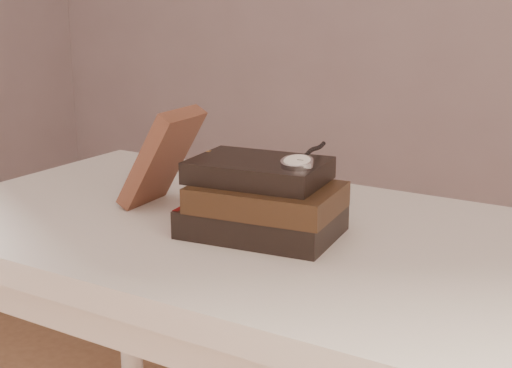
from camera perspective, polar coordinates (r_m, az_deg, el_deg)
The scene contains 5 objects.
table at distance 1.17m, azimuth -1.75°, elevation -7.20°, with size 1.00×0.60×0.75m.
book_stack at distance 1.06m, azimuth 0.52°, elevation -1.31°, with size 0.24×0.18×0.11m.
journal at distance 1.20m, azimuth -7.40°, elevation 2.09°, with size 0.03×0.11×0.18m, color #47251B.
pocket_watch at distance 1.01m, azimuth 3.42°, elevation 1.83°, with size 0.05×0.15×0.02m.
eyeglasses at distance 1.15m, azimuth -1.56°, elevation 0.64°, with size 0.10×0.12×0.04m.
Camera 1 is at (0.59, -0.55, 1.10)m, focal length 50.93 mm.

